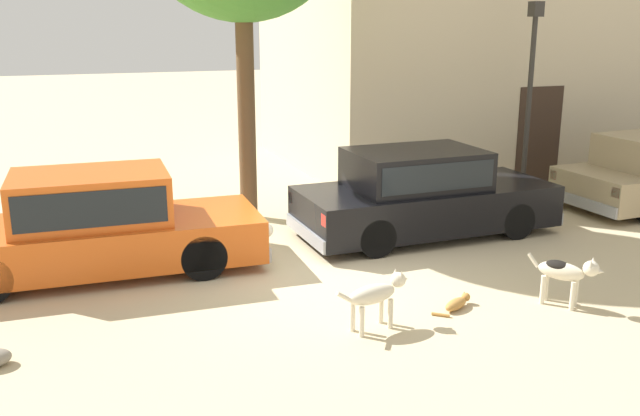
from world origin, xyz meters
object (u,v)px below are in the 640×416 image
object	(u,v)px
parked_sedan_nearest	(95,224)
stray_dog_spotted	(376,294)
parked_sedan_second	(422,192)
stray_dog_tan	(566,272)
street_lamp	(531,75)
stray_cat	(457,303)

from	to	relation	value
parked_sedan_nearest	stray_dog_spotted	xyz separation A→B (m)	(2.92, -3.07, -0.29)
parked_sedan_second	parked_sedan_nearest	bearing A→B (deg)	179.16
stray_dog_tan	street_lamp	bearing A→B (deg)	114.21
parked_sedan_nearest	street_lamp	size ratio (longest dim) A/B	1.24
parked_sedan_nearest	stray_cat	bearing A→B (deg)	-33.59
parked_sedan_nearest	stray_dog_spotted	bearing A→B (deg)	-44.80
stray_dog_spotted	stray_cat	distance (m)	1.25
street_lamp	stray_cat	bearing A→B (deg)	-133.09
parked_sedan_second	street_lamp	distance (m)	3.87
parked_sedan_second	stray_dog_spotted	bearing A→B (deg)	-126.95
stray_cat	parked_sedan_second	bearing A→B (deg)	42.10
stray_cat	street_lamp	xyz separation A→B (m)	(4.16, 4.45, 2.37)
stray_dog_spotted	stray_dog_tan	distance (m)	2.49
parked_sedan_second	street_lamp	xyz separation A→B (m)	(3.11, 1.53, 1.71)
parked_sedan_nearest	street_lamp	xyz separation A→B (m)	(8.27, 1.55, 1.73)
parked_sedan_nearest	parked_sedan_second	distance (m)	5.15
stray_cat	stray_dog_spotted	bearing A→B (deg)	159.98
stray_dog_tan	street_lamp	size ratio (longest dim) A/B	0.21
stray_dog_spotted	parked_sedan_second	bearing A→B (deg)	41.29
stray_dog_tan	stray_cat	xyz separation A→B (m)	(-1.30, 0.39, -0.39)
street_lamp	stray_dog_tan	bearing A→B (deg)	-120.64
parked_sedan_nearest	parked_sedan_second	size ratio (longest dim) A/B	1.07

